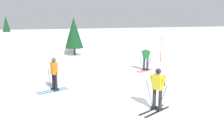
{
  "coord_description": "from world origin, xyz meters",
  "views": [
    {
      "loc": [
        -6.39,
        -7.9,
        3.54
      ],
      "look_at": [
        -0.7,
        3.95,
        0.9
      ],
      "focal_mm": 37.31,
      "sensor_mm": 36.0,
      "label": 1
    }
  ],
  "objects_px": {
    "skier_orange": "(54,73)",
    "skier_yellow": "(158,87)",
    "skier_green": "(146,58)",
    "conifer_far_right": "(74,33)",
    "conifer_far_left": "(7,32)",
    "trail_marker_pole": "(161,49)"
  },
  "relations": [
    {
      "from": "skier_green",
      "to": "trail_marker_pole",
      "type": "bearing_deg",
      "value": 36.38
    },
    {
      "from": "skier_yellow",
      "to": "trail_marker_pole",
      "type": "distance_m",
      "value": 11.13
    },
    {
      "from": "skier_orange",
      "to": "conifer_far_left",
      "type": "xyz_separation_m",
      "value": [
        -1.65,
        14.42,
        1.43
      ]
    },
    {
      "from": "trail_marker_pole",
      "to": "skier_orange",
      "type": "bearing_deg",
      "value": -156.46
    },
    {
      "from": "skier_orange",
      "to": "skier_yellow",
      "type": "distance_m",
      "value": 5.44
    },
    {
      "from": "skier_yellow",
      "to": "conifer_far_right",
      "type": "relative_size",
      "value": 0.44
    },
    {
      "from": "conifer_far_right",
      "to": "skier_orange",
      "type": "bearing_deg",
      "value": -111.31
    },
    {
      "from": "conifer_far_right",
      "to": "conifer_far_left",
      "type": "bearing_deg",
      "value": 155.09
    },
    {
      "from": "conifer_far_left",
      "to": "conifer_far_right",
      "type": "bearing_deg",
      "value": -24.91
    },
    {
      "from": "skier_orange",
      "to": "skier_yellow",
      "type": "relative_size",
      "value": 1.0
    },
    {
      "from": "skier_green",
      "to": "conifer_far_left",
      "type": "bearing_deg",
      "value": 125.03
    },
    {
      "from": "skier_orange",
      "to": "conifer_far_right",
      "type": "xyz_separation_m",
      "value": [
        4.51,
        11.56,
        1.39
      ]
    },
    {
      "from": "trail_marker_pole",
      "to": "skier_green",
      "type": "bearing_deg",
      "value": -143.62
    },
    {
      "from": "skier_orange",
      "to": "trail_marker_pole",
      "type": "height_order",
      "value": "trail_marker_pole"
    },
    {
      "from": "trail_marker_pole",
      "to": "conifer_far_right",
      "type": "height_order",
      "value": "conifer_far_right"
    },
    {
      "from": "skier_yellow",
      "to": "conifer_far_right",
      "type": "bearing_deg",
      "value": 85.1
    },
    {
      "from": "skier_orange",
      "to": "conifer_far_right",
      "type": "height_order",
      "value": "conifer_far_right"
    },
    {
      "from": "trail_marker_pole",
      "to": "conifer_far_right",
      "type": "distance_m",
      "value": 9.13
    },
    {
      "from": "skier_green",
      "to": "trail_marker_pole",
      "type": "distance_m",
      "value": 3.74
    },
    {
      "from": "skier_yellow",
      "to": "conifer_far_left",
      "type": "bearing_deg",
      "value": 104.24
    },
    {
      "from": "skier_orange",
      "to": "skier_yellow",
      "type": "xyz_separation_m",
      "value": [
        3.14,
        -4.44,
        0.04
      ]
    },
    {
      "from": "skier_green",
      "to": "conifer_far_right",
      "type": "relative_size",
      "value": 0.44
    }
  ]
}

